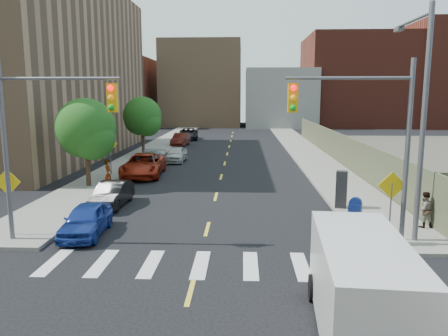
# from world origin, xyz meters

# --- Properties ---
(ground) EXTENTS (160.00, 160.00, 0.00)m
(ground) POSITION_xyz_m (0.00, 0.00, 0.00)
(ground) COLOR black
(ground) RESTS_ON ground
(sidewalk_nw) EXTENTS (3.50, 73.00, 0.15)m
(sidewalk_nw) POSITION_xyz_m (-7.75, 41.50, 0.07)
(sidewalk_nw) COLOR gray
(sidewalk_nw) RESTS_ON ground
(sidewalk_ne) EXTENTS (3.50, 73.00, 0.15)m
(sidewalk_ne) POSITION_xyz_m (7.75, 41.50, 0.07)
(sidewalk_ne) COLOR gray
(sidewalk_ne) RESTS_ON ground
(fence_north) EXTENTS (0.12, 44.00, 2.50)m
(fence_north) POSITION_xyz_m (9.60, 28.00, 1.25)
(fence_north) COLOR #5B5D41
(fence_north) RESTS_ON ground
(bg_bldg_west) EXTENTS (14.00, 18.00, 12.00)m
(bg_bldg_west) POSITION_xyz_m (-22.00, 70.00, 6.00)
(bg_bldg_west) COLOR #592319
(bg_bldg_west) RESTS_ON ground
(bg_bldg_midwest) EXTENTS (14.00, 16.00, 15.00)m
(bg_bldg_midwest) POSITION_xyz_m (-6.00, 72.00, 7.50)
(bg_bldg_midwest) COLOR #8C6B4C
(bg_bldg_midwest) RESTS_ON ground
(bg_bldg_center) EXTENTS (12.00, 16.00, 10.00)m
(bg_bldg_center) POSITION_xyz_m (8.00, 70.00, 5.00)
(bg_bldg_center) COLOR gray
(bg_bldg_center) RESTS_ON ground
(bg_bldg_east) EXTENTS (18.00, 18.00, 16.00)m
(bg_bldg_east) POSITION_xyz_m (22.00, 72.00, 8.00)
(bg_bldg_east) COLOR #592319
(bg_bldg_east) RESTS_ON ground
(signal_nw) EXTENTS (4.59, 0.30, 7.00)m
(signal_nw) POSITION_xyz_m (-5.98, 6.00, 4.53)
(signal_nw) COLOR #59595E
(signal_nw) RESTS_ON ground
(signal_ne) EXTENTS (4.59, 0.30, 7.00)m
(signal_ne) POSITION_xyz_m (5.98, 6.00, 4.53)
(signal_ne) COLOR #59595E
(signal_ne) RESTS_ON ground
(streetlight_ne) EXTENTS (0.25, 3.70, 9.00)m
(streetlight_ne) POSITION_xyz_m (8.20, 6.90, 5.22)
(streetlight_ne) COLOR #59595E
(streetlight_ne) RESTS_ON ground
(warn_sign_nw) EXTENTS (1.06, 0.06, 2.83)m
(warn_sign_nw) POSITION_xyz_m (-7.80, 6.50, 1.99)
(warn_sign_nw) COLOR #59595E
(warn_sign_nw) RESTS_ON ground
(warn_sign_ne) EXTENTS (1.06, 0.06, 2.83)m
(warn_sign_ne) POSITION_xyz_m (7.20, 6.50, 1.99)
(warn_sign_ne) COLOR #59595E
(warn_sign_ne) RESTS_ON ground
(warn_sign_midwest) EXTENTS (1.06, 0.06, 2.83)m
(warn_sign_midwest) POSITION_xyz_m (-7.80, 20.00, 1.99)
(warn_sign_midwest) COLOR #59595E
(warn_sign_midwest) RESTS_ON ground
(tree_west_near) EXTENTS (3.66, 3.64, 5.52)m
(tree_west_near) POSITION_xyz_m (-8.00, 16.05, 3.48)
(tree_west_near) COLOR #332114
(tree_west_near) RESTS_ON ground
(tree_west_far) EXTENTS (3.66, 3.64, 5.52)m
(tree_west_far) POSITION_xyz_m (-8.00, 31.05, 3.48)
(tree_west_far) COLOR #332114
(tree_west_far) RESTS_ON ground
(parked_car_blue) EXTENTS (1.71, 3.85, 1.29)m
(parked_car_blue) POSITION_xyz_m (-4.89, 7.00, 0.64)
(parked_car_blue) COLOR navy
(parked_car_blue) RESTS_ON ground
(parked_car_black) EXTENTS (1.45, 3.89, 1.27)m
(parked_car_black) POSITION_xyz_m (-5.22, 11.63, 0.63)
(parked_car_black) COLOR black
(parked_car_black) RESTS_ON ground
(parked_car_red) EXTENTS (2.93, 5.82, 1.58)m
(parked_car_red) POSITION_xyz_m (-5.50, 20.06, 0.79)
(parked_car_red) COLOR maroon
(parked_car_red) RESTS_ON ground
(parked_car_silver) EXTENTS (2.19, 5.10, 1.46)m
(parked_car_silver) POSITION_xyz_m (-5.50, 21.57, 0.73)
(parked_car_silver) COLOR #94969A
(parked_car_silver) RESTS_ON ground
(parked_car_white) EXTENTS (1.72, 3.95, 1.32)m
(parked_car_white) POSITION_xyz_m (-4.20, 26.77, 0.66)
(parked_car_white) COLOR #B8B8B8
(parked_car_white) RESTS_ON ground
(parked_car_maroon) EXTENTS (1.79, 4.34, 1.40)m
(parked_car_maroon) POSITION_xyz_m (-5.50, 38.69, 0.70)
(parked_car_maroon) COLOR #46130E
(parked_car_maroon) RESTS_ON ground
(parked_car_grey) EXTENTS (2.86, 5.43, 1.46)m
(parked_car_grey) POSITION_xyz_m (-5.50, 45.46, 0.73)
(parked_car_grey) COLOR black
(parked_car_grey) RESTS_ON ground
(cargo_van) EXTENTS (2.48, 5.31, 2.37)m
(cargo_van) POSITION_xyz_m (4.37, 0.01, 1.25)
(cargo_van) COLOR silver
(cargo_van) RESTS_ON ground
(mailbox) EXTENTS (0.64, 0.58, 1.28)m
(mailbox) POSITION_xyz_m (6.30, 8.18, 0.77)
(mailbox) COLOR navy
(mailbox) RESTS_ON sidewalk_ne
(payphone) EXTENTS (0.65, 0.57, 1.85)m
(payphone) POSITION_xyz_m (6.41, 11.33, 1.07)
(payphone) COLOR black
(payphone) RESTS_ON sidewalk_ne
(pedestrian_west) EXTENTS (0.56, 0.75, 1.87)m
(pedestrian_west) POSITION_xyz_m (-6.30, 14.58, 1.09)
(pedestrian_west) COLOR gray
(pedestrian_west) RESTS_ON sidewalk_nw
(pedestrian_east) EXTENTS (0.86, 0.74, 1.53)m
(pedestrian_east) POSITION_xyz_m (9.20, 8.20, 0.92)
(pedestrian_east) COLOR gray
(pedestrian_east) RESTS_ON sidewalk_ne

